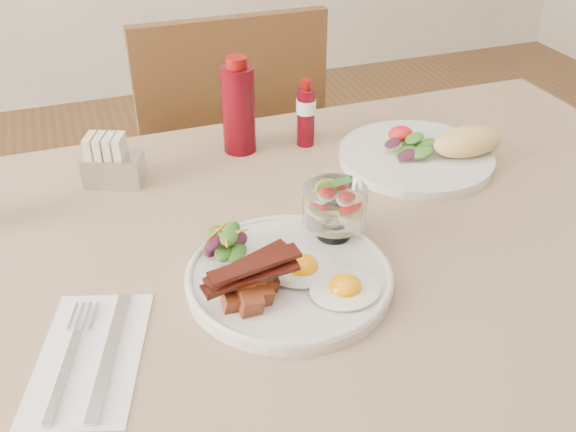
{
  "coord_description": "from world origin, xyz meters",
  "views": [
    {
      "loc": [
        -0.33,
        -0.71,
        1.31
      ],
      "look_at": [
        -0.08,
        -0.02,
        0.82
      ],
      "focal_mm": 40.0,
      "sensor_mm": 36.0,
      "label": 1
    }
  ],
  "objects_px": {
    "table": "(331,283)",
    "chair_far": "(225,167)",
    "ketchup_bottle": "(238,108)",
    "hot_sauce_bottle": "(306,114)",
    "main_plate": "(289,278)",
    "second_plate": "(428,152)",
    "sugar_caddy": "(111,164)",
    "fruit_cup": "(335,205)"
  },
  "relations": [
    {
      "from": "table",
      "to": "sugar_caddy",
      "type": "relative_size",
      "value": 12.14
    },
    {
      "from": "main_plate",
      "to": "fruit_cup",
      "type": "height_order",
      "value": "fruit_cup"
    },
    {
      "from": "ketchup_bottle",
      "to": "sugar_caddy",
      "type": "xyz_separation_m",
      "value": [
        -0.24,
        -0.04,
        -0.05
      ]
    },
    {
      "from": "fruit_cup",
      "to": "ketchup_bottle",
      "type": "bearing_deg",
      "value": 97.49
    },
    {
      "from": "hot_sauce_bottle",
      "to": "ketchup_bottle",
      "type": "bearing_deg",
      "value": 170.41
    },
    {
      "from": "main_plate",
      "to": "ketchup_bottle",
      "type": "height_order",
      "value": "ketchup_bottle"
    },
    {
      "from": "ketchup_bottle",
      "to": "sugar_caddy",
      "type": "height_order",
      "value": "ketchup_bottle"
    },
    {
      "from": "table",
      "to": "second_plate",
      "type": "height_order",
      "value": "second_plate"
    },
    {
      "from": "fruit_cup",
      "to": "second_plate",
      "type": "xyz_separation_m",
      "value": [
        0.26,
        0.18,
        -0.05
      ]
    },
    {
      "from": "main_plate",
      "to": "hot_sauce_bottle",
      "type": "distance_m",
      "value": 0.42
    },
    {
      "from": "chair_far",
      "to": "main_plate",
      "type": "height_order",
      "value": "chair_far"
    },
    {
      "from": "chair_far",
      "to": "hot_sauce_bottle",
      "type": "distance_m",
      "value": 0.47
    },
    {
      "from": "chair_far",
      "to": "ketchup_bottle",
      "type": "height_order",
      "value": "same"
    },
    {
      "from": "fruit_cup",
      "to": "table",
      "type": "bearing_deg",
      "value": 64.3
    },
    {
      "from": "chair_far",
      "to": "fruit_cup",
      "type": "xyz_separation_m",
      "value": [
        -0.01,
        -0.68,
        0.29
      ]
    },
    {
      "from": "chair_far",
      "to": "ketchup_bottle",
      "type": "distance_m",
      "value": 0.47
    },
    {
      "from": "chair_far",
      "to": "fruit_cup",
      "type": "relative_size",
      "value": 10.01
    },
    {
      "from": "main_plate",
      "to": "ketchup_bottle",
      "type": "xyz_separation_m",
      "value": [
        0.05,
        0.4,
        0.08
      ]
    },
    {
      "from": "second_plate",
      "to": "fruit_cup",
      "type": "bearing_deg",
      "value": -145.65
    },
    {
      "from": "fruit_cup",
      "to": "second_plate",
      "type": "height_order",
      "value": "fruit_cup"
    },
    {
      "from": "table",
      "to": "ketchup_bottle",
      "type": "xyz_separation_m",
      "value": [
        -0.05,
        0.32,
        0.17
      ]
    },
    {
      "from": "second_plate",
      "to": "hot_sauce_bottle",
      "type": "height_order",
      "value": "hot_sauce_bottle"
    },
    {
      "from": "chair_far",
      "to": "main_plate",
      "type": "relative_size",
      "value": 3.32
    },
    {
      "from": "chair_far",
      "to": "second_plate",
      "type": "xyz_separation_m",
      "value": [
        0.25,
        -0.5,
        0.25
      ]
    },
    {
      "from": "table",
      "to": "hot_sauce_bottle",
      "type": "distance_m",
      "value": 0.34
    },
    {
      "from": "main_plate",
      "to": "second_plate",
      "type": "bearing_deg",
      "value": 34.26
    },
    {
      "from": "table",
      "to": "main_plate",
      "type": "xyz_separation_m",
      "value": [
        -0.1,
        -0.08,
        0.1
      ]
    },
    {
      "from": "chair_far",
      "to": "main_plate",
      "type": "xyz_separation_m",
      "value": [
        -0.1,
        -0.74,
        0.24
      ]
    },
    {
      "from": "fruit_cup",
      "to": "second_plate",
      "type": "relative_size",
      "value": 0.32
    },
    {
      "from": "main_plate",
      "to": "hot_sauce_bottle",
      "type": "xyz_separation_m",
      "value": [
        0.17,
        0.38,
        0.05
      ]
    },
    {
      "from": "ketchup_bottle",
      "to": "hot_sauce_bottle",
      "type": "height_order",
      "value": "ketchup_bottle"
    },
    {
      "from": "second_plate",
      "to": "table",
      "type": "bearing_deg",
      "value": -147.36
    },
    {
      "from": "main_plate",
      "to": "ketchup_bottle",
      "type": "relative_size",
      "value": 1.57
    },
    {
      "from": "hot_sauce_bottle",
      "to": "fruit_cup",
      "type": "bearing_deg",
      "value": -103.95
    },
    {
      "from": "second_plate",
      "to": "ketchup_bottle",
      "type": "relative_size",
      "value": 1.62
    },
    {
      "from": "main_plate",
      "to": "sugar_caddy",
      "type": "bearing_deg",
      "value": 118.33
    },
    {
      "from": "hot_sauce_bottle",
      "to": "sugar_caddy",
      "type": "height_order",
      "value": "hot_sauce_bottle"
    },
    {
      "from": "table",
      "to": "chair_far",
      "type": "height_order",
      "value": "chair_far"
    },
    {
      "from": "chair_far",
      "to": "fruit_cup",
      "type": "bearing_deg",
      "value": -90.65
    },
    {
      "from": "sugar_caddy",
      "to": "chair_far",
      "type": "bearing_deg",
      "value": 76.31
    },
    {
      "from": "fruit_cup",
      "to": "main_plate",
      "type": "bearing_deg",
      "value": -145.99
    },
    {
      "from": "table",
      "to": "chair_far",
      "type": "xyz_separation_m",
      "value": [
        0.0,
        0.66,
        -0.14
      ]
    }
  ]
}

